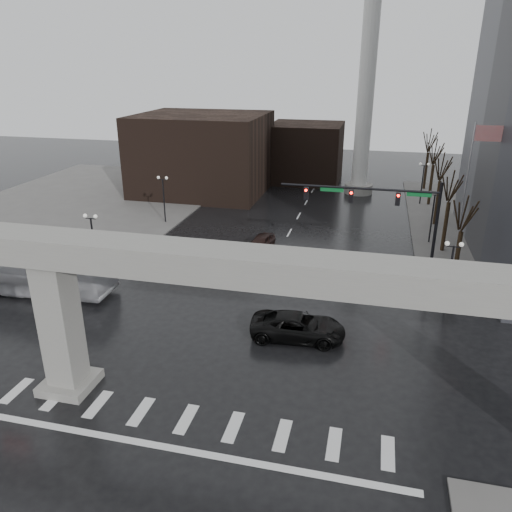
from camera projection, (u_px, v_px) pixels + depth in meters
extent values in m
plane|color=black|center=(193.00, 406.00, 25.32)|extent=(160.00, 160.00, 0.00)
cube|color=#605E5C|center=(99.00, 197.00, 63.51)|extent=(28.00, 36.00, 0.15)
cube|color=gray|center=(185.00, 261.00, 22.37)|extent=(48.00, 2.20, 1.40)
cube|color=gray|center=(61.00, 327.00, 25.50)|extent=(1.60, 1.60, 7.30)
cube|color=gray|center=(70.00, 383.00, 26.75)|extent=(2.60, 2.60, 0.50)
cube|color=black|center=(203.00, 154.00, 64.50)|extent=(16.00, 14.00, 10.00)
cube|color=black|center=(305.00, 152.00, 71.28)|extent=(10.00, 10.00, 8.00)
cylinder|color=silver|center=(368.00, 72.00, 60.06)|extent=(2.00, 2.00, 30.00)
cylinder|color=gray|center=(358.00, 189.00, 65.36)|extent=(3.60, 3.60, 1.20)
cylinder|color=black|center=(435.00, 234.00, 38.04)|extent=(0.24, 0.24, 8.00)
cylinder|color=black|center=(358.00, 188.00, 38.17)|extent=(12.00, 0.18, 0.18)
cube|color=black|center=(398.00, 199.00, 37.76)|extent=(0.35, 0.30, 1.00)
cube|color=black|center=(351.00, 196.00, 38.52)|extent=(0.35, 0.30, 1.00)
cube|color=black|center=(306.00, 194.00, 39.29)|extent=(0.35, 0.30, 1.00)
sphere|color=#FF0C05|center=(398.00, 196.00, 37.48)|extent=(0.20, 0.20, 0.20)
cube|color=#0C5926|center=(419.00, 194.00, 37.26)|extent=(1.80, 0.05, 0.35)
cube|color=#0C5926|center=(332.00, 189.00, 38.68)|extent=(1.80, 0.05, 0.35)
cylinder|color=silver|center=(464.00, 199.00, 39.72)|extent=(0.12, 0.12, 12.00)
cube|color=red|center=(488.00, 133.00, 37.58)|extent=(2.00, 0.03, 1.20)
cylinder|color=black|center=(449.00, 279.00, 34.14)|extent=(0.14, 0.14, 4.80)
cube|color=black|center=(454.00, 247.00, 33.27)|extent=(0.90, 0.06, 0.06)
sphere|color=silver|center=(447.00, 243.00, 33.30)|extent=(0.32, 0.32, 0.32)
sphere|color=silver|center=(461.00, 245.00, 33.10)|extent=(0.32, 0.32, 0.32)
cylinder|color=black|center=(432.00, 219.00, 46.79)|extent=(0.14, 0.14, 4.80)
cube|color=black|center=(435.00, 195.00, 45.93)|extent=(0.90, 0.06, 0.06)
sphere|color=silver|center=(430.00, 193.00, 45.95)|extent=(0.32, 0.32, 0.32)
sphere|color=silver|center=(440.00, 193.00, 45.75)|extent=(0.32, 0.32, 0.32)
cylinder|color=black|center=(422.00, 185.00, 59.44)|extent=(0.14, 0.14, 4.80)
cube|color=black|center=(424.00, 166.00, 58.58)|extent=(0.90, 0.06, 0.06)
sphere|color=silver|center=(421.00, 164.00, 58.60)|extent=(0.32, 0.32, 0.32)
sphere|color=silver|center=(429.00, 164.00, 58.41)|extent=(0.32, 0.32, 0.32)
cylinder|color=black|center=(94.00, 247.00, 40.04)|extent=(0.14, 0.14, 4.80)
cube|color=black|center=(91.00, 219.00, 39.17)|extent=(0.90, 0.06, 0.06)
sphere|color=silver|center=(85.00, 216.00, 39.20)|extent=(0.32, 0.32, 0.32)
sphere|color=silver|center=(95.00, 216.00, 39.00)|extent=(0.32, 0.32, 0.32)
cylinder|color=black|center=(164.00, 201.00, 52.69)|extent=(0.14, 0.14, 4.80)
cube|color=black|center=(163.00, 180.00, 51.82)|extent=(0.90, 0.06, 0.06)
sphere|color=silver|center=(158.00, 177.00, 51.85)|extent=(0.32, 0.32, 0.32)
sphere|color=silver|center=(166.00, 178.00, 51.65)|extent=(0.32, 0.32, 0.32)
cylinder|color=black|center=(207.00, 174.00, 65.34)|extent=(0.14, 0.14, 4.80)
cube|color=black|center=(206.00, 156.00, 64.48)|extent=(0.90, 0.06, 0.06)
sphere|color=silver|center=(203.00, 154.00, 64.50)|extent=(0.32, 0.32, 0.32)
sphere|color=silver|center=(210.00, 155.00, 64.31)|extent=(0.32, 0.32, 0.32)
cylinder|color=black|center=(457.00, 261.00, 37.58)|extent=(0.34, 0.34, 4.55)
cylinder|color=black|center=(464.00, 213.00, 36.21)|extent=(0.12, 1.52, 2.98)
cylinder|color=black|center=(470.00, 216.00, 36.41)|extent=(0.83, 1.14, 2.51)
cylinder|color=black|center=(445.00, 227.00, 44.79)|extent=(0.34, 0.34, 4.66)
cylinder|color=black|center=(451.00, 186.00, 43.38)|extent=(0.12, 1.55, 3.05)
cylinder|color=black|center=(457.00, 188.00, 43.59)|extent=(0.85, 1.16, 2.57)
cylinder|color=black|center=(437.00, 204.00, 52.00)|extent=(0.34, 0.34, 4.76)
cylinder|color=black|center=(442.00, 166.00, 50.56)|extent=(0.12, 1.59, 3.11)
cylinder|color=black|center=(447.00, 168.00, 50.77)|extent=(0.86, 1.18, 2.62)
cylinder|color=black|center=(431.00, 186.00, 59.21)|extent=(0.34, 0.34, 4.87)
cylinder|color=black|center=(435.00, 152.00, 57.74)|extent=(0.12, 1.62, 3.18)
cylinder|color=black|center=(439.00, 154.00, 57.95)|extent=(0.88, 1.20, 2.68)
cylinder|color=black|center=(426.00, 171.00, 66.43)|extent=(0.34, 0.34, 4.97)
cylinder|color=black|center=(430.00, 140.00, 64.92)|extent=(0.12, 1.65, 3.25)
cylinder|color=black|center=(433.00, 142.00, 65.13)|extent=(0.89, 1.23, 2.74)
imported|color=black|center=(298.00, 327.00, 31.20)|extent=(6.09, 3.12, 1.64)
imported|color=silver|center=(24.00, 268.00, 37.25)|extent=(13.66, 3.68, 3.77)
imported|color=black|center=(261.00, 243.00, 45.85)|extent=(2.22, 4.34, 1.41)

